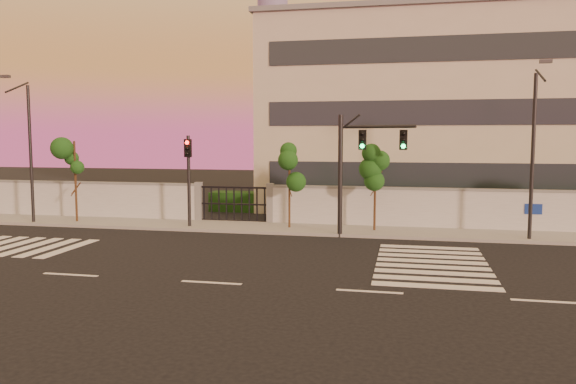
% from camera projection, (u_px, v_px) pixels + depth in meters
% --- Properties ---
extents(ground, '(120.00, 120.00, 0.00)m').
position_uv_depth(ground, '(211.00, 283.00, 17.87)').
color(ground, black).
rests_on(ground, ground).
extents(sidewalk, '(60.00, 3.00, 0.15)m').
position_uv_depth(sidewalk, '(283.00, 228.00, 28.09)').
color(sidewalk, gray).
rests_on(sidewalk, ground).
extents(perimeter_wall, '(60.00, 0.36, 2.20)m').
position_uv_depth(perimeter_wall, '(291.00, 205.00, 29.43)').
color(perimeter_wall, '#A8ABAF').
rests_on(perimeter_wall, ground).
extents(hedge_row, '(41.00, 4.25, 1.80)m').
position_uv_depth(hedge_row, '(319.00, 204.00, 31.90)').
color(hedge_row, '#13340F').
rests_on(hedge_row, ground).
extents(institutional_building, '(24.40, 12.40, 12.25)m').
position_uv_depth(institutional_building, '(454.00, 114.00, 36.83)').
color(institutional_building, '#BFB6A1').
rests_on(institutional_building, ground).
extents(distant_skyscraper, '(16.00, 16.00, 118.00)m').
position_uv_depth(distant_skyscraper, '(273.00, 29.00, 297.85)').
color(distant_skyscraper, slate).
rests_on(distant_skyscraper, ground).
extents(road_markings, '(57.00, 7.62, 0.02)m').
position_uv_depth(road_markings, '(206.00, 256.00, 21.85)').
color(road_markings, silver).
rests_on(road_markings, ground).
extents(street_tree_c, '(1.49, 1.18, 4.42)m').
position_uv_depth(street_tree_c, '(75.00, 163.00, 29.69)').
color(street_tree_c, '#382314').
rests_on(street_tree_c, ground).
extents(street_tree_d, '(1.31, 1.04, 4.24)m').
position_uv_depth(street_tree_d, '(290.00, 168.00, 27.68)').
color(street_tree_d, '#382314').
rests_on(street_tree_d, ground).
extents(street_tree_e, '(1.42, 1.13, 4.21)m').
position_uv_depth(street_tree_e, '(376.00, 169.00, 26.86)').
color(street_tree_e, '#382314').
rests_on(street_tree_e, ground).
extents(traffic_signal_main, '(3.49, 1.31, 5.64)m').
position_uv_depth(traffic_signal_main, '(356.00, 160.00, 25.60)').
color(traffic_signal_main, black).
rests_on(traffic_signal_main, ground).
extents(traffic_signal_secondary, '(0.37, 0.35, 4.71)m').
position_uv_depth(traffic_signal_secondary, '(188.00, 170.00, 28.08)').
color(traffic_signal_secondary, black).
rests_on(traffic_signal_secondary, ground).
extents(streetlight_west, '(0.46, 1.84, 7.66)m').
position_uv_depth(streetlight_west, '(28.00, 147.00, 29.26)').
color(streetlight_west, black).
rests_on(streetlight_west, ground).
extents(streetlight_east, '(0.46, 1.86, 7.72)m').
position_uv_depth(streetlight_east, '(534.00, 148.00, 24.28)').
color(streetlight_east, black).
rests_on(streetlight_east, ground).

